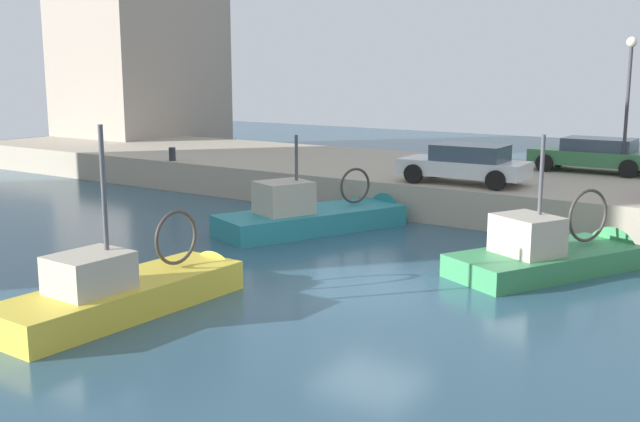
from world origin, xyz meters
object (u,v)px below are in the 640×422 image
(fishing_boat_green, at_px, (558,265))
(parked_car_green, at_px, (594,154))
(parked_car_white, at_px, (466,163))
(fishing_boat_yellow, at_px, (136,302))
(quay_streetlamp, at_px, (629,83))
(fishing_boat_teal, at_px, (321,225))
(mooring_bollard_mid, at_px, (172,154))

(fishing_boat_green, relative_size, parked_car_green, 1.39)
(fishing_boat_green, relative_size, parked_car_white, 1.43)
(parked_car_white, relative_size, parked_car_green, 0.97)
(fishing_boat_yellow, bearing_deg, parked_car_white, -7.61)
(parked_car_green, bearing_deg, fishing_boat_yellow, 166.33)
(quay_streetlamp, bearing_deg, fishing_boat_yellow, 162.06)
(fishing_boat_teal, height_order, mooring_bollard_mid, fishing_boat_teal)
(parked_car_white, height_order, quay_streetlamp, quay_streetlamp)
(parked_car_white, distance_m, parked_car_green, 6.01)
(fishing_boat_teal, bearing_deg, fishing_boat_green, -94.87)
(mooring_bollard_mid, distance_m, quay_streetlamp, 17.66)
(fishing_boat_teal, height_order, quay_streetlamp, quay_streetlamp)
(fishing_boat_green, height_order, fishing_boat_teal, fishing_boat_green)
(mooring_bollard_mid, height_order, quay_streetlamp, quay_streetlamp)
(fishing_boat_yellow, relative_size, parked_car_white, 1.50)
(fishing_boat_green, distance_m, parked_car_white, 6.82)
(fishing_boat_yellow, xyz_separation_m, fishing_boat_green, (8.11, -6.35, 0.02))
(fishing_boat_yellow, height_order, quay_streetlamp, quay_streetlamp)
(fishing_boat_teal, bearing_deg, quay_streetlamp, -38.84)
(fishing_boat_green, xyz_separation_m, mooring_bollard_mid, (3.61, 17.19, 1.33))
(fishing_boat_yellow, bearing_deg, quay_streetlamp, -17.94)
(fishing_boat_green, relative_size, quay_streetlamp, 1.25)
(parked_car_green, xyz_separation_m, quay_streetlamp, (-0.79, -1.21, 2.59))
(quay_streetlamp, bearing_deg, fishing_boat_green, -175.51)
(fishing_boat_teal, bearing_deg, parked_car_white, -36.76)
(fishing_boat_teal, relative_size, quay_streetlamp, 1.45)
(fishing_boat_yellow, distance_m, quay_streetlamp, 18.77)
(parked_car_white, xyz_separation_m, parked_car_green, (5.36, -2.71, -0.01))
(fishing_boat_teal, xyz_separation_m, parked_car_white, (4.04, -3.02, 1.74))
(fishing_boat_green, relative_size, fishing_boat_teal, 0.86)
(parked_car_white, height_order, mooring_bollard_mid, parked_car_white)
(fishing_boat_teal, height_order, parked_car_green, fishing_boat_teal)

